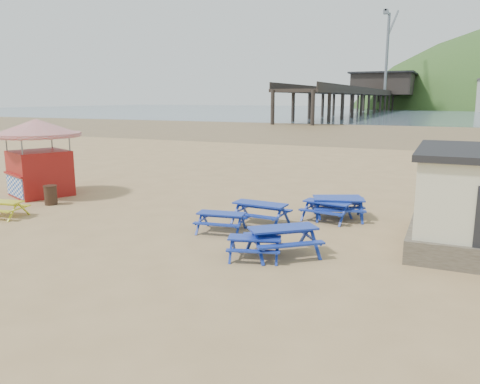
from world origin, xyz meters
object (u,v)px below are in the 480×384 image
at_px(picnic_table_blue_a, 260,214).
at_px(picnic_table_blue_b, 339,209).
at_px(picnic_table_yellow, 4,209).
at_px(ice_cream_kiosk, 38,148).
at_px(litter_bin, 51,195).

relative_size(picnic_table_blue_a, picnic_table_blue_b, 0.90).
distance_m(picnic_table_yellow, ice_cream_kiosk, 4.76).
xyz_separation_m(picnic_table_blue_a, picnic_table_yellow, (-9.79, -3.13, -0.09)).
xyz_separation_m(picnic_table_blue_b, litter_bin, (-12.30, -2.75, 0.03)).
xyz_separation_m(picnic_table_blue_a, picnic_table_blue_b, (2.50, 2.08, -0.01)).
height_order(picnic_table_blue_b, picnic_table_yellow, picnic_table_blue_b).
height_order(picnic_table_blue_a, picnic_table_blue_b, picnic_table_blue_a).
height_order(picnic_table_blue_b, litter_bin, litter_bin).
distance_m(picnic_table_blue_b, ice_cream_kiosk, 14.50).
distance_m(picnic_table_blue_a, picnic_table_yellow, 10.27).
xyz_separation_m(picnic_table_yellow, ice_cream_kiosk, (-2.01, 3.82, 2.01)).
distance_m(picnic_table_blue_a, litter_bin, 9.83).
bearing_deg(ice_cream_kiosk, picnic_table_blue_b, 28.61).
bearing_deg(picnic_table_blue_a, picnic_table_yellow, -158.67).
relative_size(picnic_table_blue_b, ice_cream_kiosk, 0.42).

